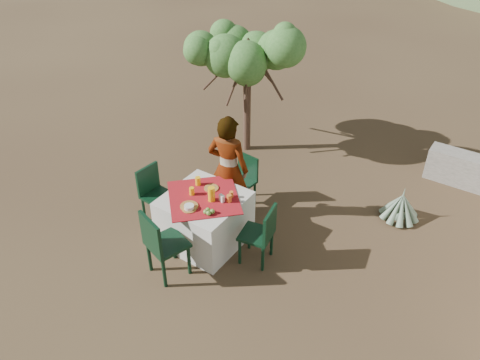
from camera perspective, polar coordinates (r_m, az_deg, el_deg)
name	(u,v)px	position (r m, az deg, el deg)	size (l,w,h in m)	color
ground	(201,230)	(6.98, -4.76, -6.10)	(160.00, 160.00, 0.00)	#372619
table	(205,219)	(6.57, -4.31, -4.75)	(1.30, 1.30, 0.76)	beige
chair_far	(244,178)	(7.23, 0.47, 0.25)	(0.41, 0.41, 0.82)	black
chair_near	(161,243)	(6.00, -9.60, -7.58)	(0.58, 0.58, 1.00)	black
chair_left	(154,191)	(7.00, -10.44, -1.38)	(0.44, 0.44, 0.88)	black
chair_right	(262,233)	(6.17, 2.65, -6.46)	(0.47, 0.47, 0.88)	black
person	(228,169)	(6.74, -1.45, 1.36)	(0.61, 0.40, 1.68)	#8C6651
shrub_tree	(253,62)	(8.17, 1.56, 14.20)	(1.82, 1.78, 2.14)	#4A3125
agave	(401,207)	(7.44, 19.00, -3.10)	(0.60, 0.59, 0.63)	slate
plate_far	(211,188)	(6.48, -3.51, -1.00)	(0.20, 0.20, 0.01)	brown
plate_near	(189,206)	(6.18, -6.22, -3.19)	(0.24, 0.24, 0.01)	brown
glass_far	(198,181)	(6.54, -5.15, -0.12)	(0.08, 0.08, 0.12)	#FFB410
glass_near	(192,191)	(6.37, -5.89, -1.35)	(0.07, 0.07, 0.11)	#FFB410
juice_pitcher	(211,194)	(6.21, -3.50, -1.72)	(0.09, 0.09, 0.21)	#FFB410
bowl_plate	(189,209)	(6.14, -6.20, -3.51)	(0.19, 0.19, 0.01)	brown
white_bowl	(189,207)	(6.12, -6.22, -3.28)	(0.13, 0.13, 0.05)	silver
jar_left	(229,198)	(6.20, -1.34, -2.25)	(0.07, 0.07, 0.11)	orange
jar_right	(231,194)	(6.30, -1.06, -1.74)	(0.05, 0.05, 0.08)	orange
napkin_holder	(222,198)	(6.22, -2.24, -2.23)	(0.08, 0.05, 0.10)	silver
fruit_cluster	(209,212)	(6.03, -3.84, -3.86)	(0.13, 0.12, 0.07)	olive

